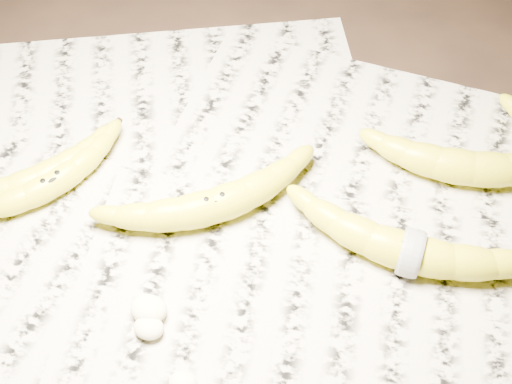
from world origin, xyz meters
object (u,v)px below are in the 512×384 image
(banana_center, at_px, (214,203))
(banana_taped, at_px, (411,251))
(banana_left_a, at_px, (51,182))
(banana_left_b, at_px, (37,177))
(banana_upper_a, at_px, (473,166))

(banana_center, bearing_deg, banana_taped, -36.99)
(banana_left_a, relative_size, banana_center, 0.84)
(banana_left_a, relative_size, banana_left_b, 1.08)
(banana_left_a, bearing_deg, banana_center, -49.66)
(banana_center, bearing_deg, banana_upper_a, -10.45)
(banana_left_a, relative_size, banana_taped, 0.74)
(banana_center, xyz_separation_m, banana_upper_a, (0.26, 0.13, 0.00))
(banana_center, distance_m, banana_upper_a, 0.29)
(banana_left_a, distance_m, banana_center, 0.18)
(banana_taped, bearing_deg, banana_center, -178.30)
(banana_taped, bearing_deg, banana_upper_a, 71.48)
(banana_left_b, distance_m, banana_center, 0.20)
(banana_left_b, height_order, banana_upper_a, banana_upper_a)
(banana_left_a, bearing_deg, banana_taped, -53.06)
(banana_left_a, xyz_separation_m, banana_left_b, (-0.02, 0.00, 0.00))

